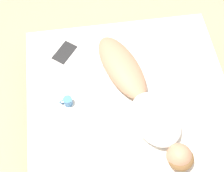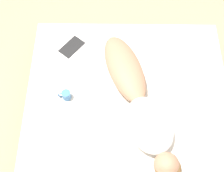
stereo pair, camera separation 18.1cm
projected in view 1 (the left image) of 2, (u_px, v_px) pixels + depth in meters
ground_plane at (131, 144)px, 2.79m from camera, size 12.00×12.00×0.00m
bed at (133, 135)px, 2.59m from camera, size 1.69×2.07×0.46m
person at (143, 100)px, 2.39m from camera, size 0.65×1.28×0.19m
open_magazine at (74, 57)px, 2.68m from camera, size 0.51×0.50×0.01m
coffee_mug at (68, 101)px, 2.44m from camera, size 0.10×0.07×0.08m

